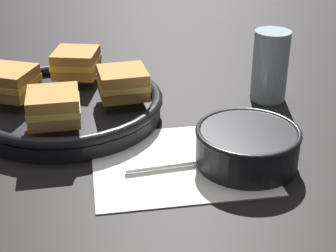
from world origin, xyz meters
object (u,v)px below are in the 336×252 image
soup_bowl (247,144)px  sandwich_near_left (54,106)px  spoon (206,160)px  sandwich_near_right (123,83)px  sandwich_far_right (9,82)px  skillet (68,106)px  sandwich_far_left (76,62)px  drinking_glass (270,66)px

soup_bowl → sandwich_near_left: size_ratio=1.69×
spoon → sandwich_near_left: size_ratio=1.91×
spoon → sandwich_near_right: (-0.08, 0.19, 0.06)m
soup_bowl → sandwich_far_right: (-0.32, 0.26, 0.03)m
skillet → sandwich_near_right: 0.11m
soup_bowl → sandwich_near_left: 0.30m
skillet → sandwich_far_left: sandwich_far_left is taller
spoon → soup_bowl: bearing=-11.4°
sandwich_near_right → drinking_glass: 0.27m
skillet → sandwich_far_right: (-0.09, 0.03, 0.04)m
skillet → spoon: bearing=-52.1°
soup_bowl → sandwich_near_right: (-0.14, 0.20, 0.03)m
spoon → sandwich_near_right: sandwich_near_right is taller
soup_bowl → skillet: bearing=134.2°
sandwich_near_left → sandwich_near_right: size_ratio=1.04×
spoon → sandwich_near_right: size_ratio=1.99×
soup_bowl → spoon: (-0.06, 0.01, -0.02)m
soup_bowl → sandwich_near_right: sandwich_near_right is taller
sandwich_far_left → sandwich_far_right: (-0.12, -0.06, 0.00)m
skillet → drinking_glass: 0.37m
soup_bowl → skillet: 0.32m
sandwich_near_right → sandwich_far_left: 0.14m
soup_bowl → spoon: soup_bowl is taller
skillet → sandwich_far_left: 0.11m
spoon → sandwich_near_left: (-0.20, 0.13, 0.06)m
skillet → sandwich_far_right: sandwich_far_right is taller
sandwich_far_left → sandwich_far_right: size_ratio=0.95×
skillet → sandwich_far_left: bearing=71.6°
soup_bowl → sandwich_far_left: sandwich_far_left is taller
skillet → sandwich_far_left: (0.03, 0.09, 0.04)m
sandwich_far_right → drinking_glass: 0.46m
drinking_glass → skillet: bearing=175.2°
sandwich_near_right → sandwich_far_right: same height
spoon → drinking_glass: size_ratio=1.32×
sandwich_near_right → sandwich_near_left: bearing=-153.4°
sandwich_near_left → skillet: bearing=71.6°
soup_bowl → sandwich_near_right: bearing=123.8°
drinking_glass → spoon: bearing=-136.0°
sandwich_far_right → sandwich_near_left: bearing=-63.4°
sandwich_far_left → soup_bowl: bearing=-58.8°
soup_bowl → sandwich_near_left: sandwich_near_left is taller
sandwich_near_left → sandwich_far_right: 0.14m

